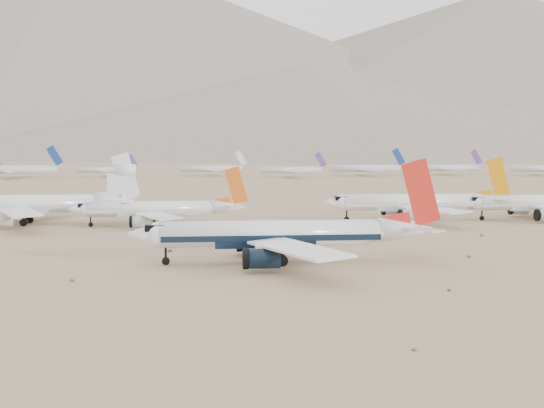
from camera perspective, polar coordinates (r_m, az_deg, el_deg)
The scene contains 9 objects.
ground at distance 135.32m, azimuth 5.07°, elevation -4.30°, with size 7000.00×7000.00×0.00m, color #866B4E.
main_airliner at distance 131.98m, azimuth 0.94°, elevation -2.31°, with size 51.95×50.74×18.33m.
row2_gold_tail at distance 203.85m, azimuth 10.83°, elevation 0.09°, with size 47.68×46.63×16.98m.
row2_orange_tail at distance 189.83m, azimuth -8.60°, elevation -0.41°, with size 41.71×40.81×14.88m.
row2_white_trijet at distance 200.18m, azimuth -17.65°, elevation 0.01°, with size 51.57×50.40×18.27m.
distant_storage_row at distance 431.37m, azimuth -7.79°, elevation 2.61°, with size 470.21×58.39×15.74m.
mountain_range at distance 1789.72m, azimuth -2.65°, elevation 10.35°, with size 7354.00×3024.00×470.00m.
foothills at distance 1349.93m, azimuth 18.58°, elevation 6.62°, with size 4637.50×1395.00×155.00m.
desert_scrub at distance 108.98m, azimuth -8.42°, elevation -6.44°, with size 206.06×121.67×0.63m.
Camera 1 is at (-25.03, -131.20, 21.71)m, focal length 50.00 mm.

